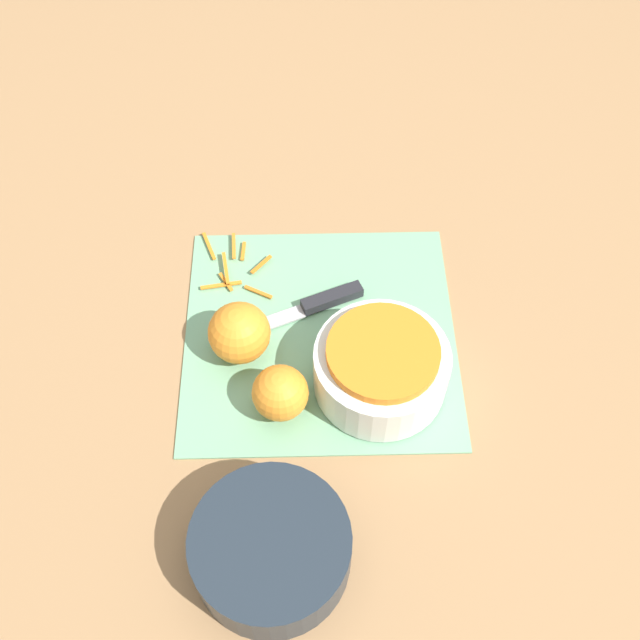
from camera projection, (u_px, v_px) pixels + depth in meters
name	position (u px, v px, depth m)	size (l,w,h in m)	color
ground_plane	(320.00, 335.00, 1.04)	(4.00, 4.00, 0.00)	#9E754C
cutting_board	(320.00, 333.00, 1.04)	(0.37, 0.37, 0.01)	#75AD84
bowl_speckled	(381.00, 367.00, 0.96)	(0.17, 0.17, 0.08)	silver
bowl_dark	(271.00, 549.00, 0.84)	(0.18, 0.18, 0.07)	#1E2833
knife	(316.00, 304.00, 1.06)	(0.21, 0.10, 0.02)	#232328
orange_left	(280.00, 393.00, 0.94)	(0.07, 0.07, 0.07)	orange
orange_right	(239.00, 333.00, 0.99)	(0.08, 0.08, 0.08)	orange
peel_pile	(233.00, 267.00, 1.10)	(0.11, 0.13, 0.01)	orange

